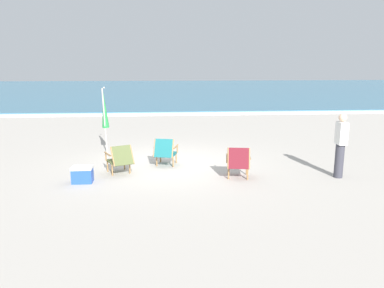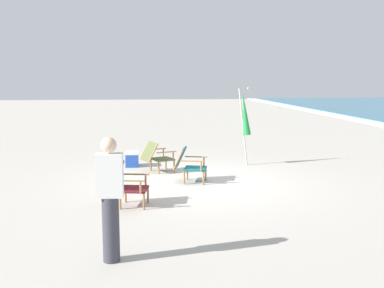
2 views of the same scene
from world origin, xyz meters
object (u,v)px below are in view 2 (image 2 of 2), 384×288
Objects in this scene: person_near_chairs at (110,198)px; cooler_box at (132,159)px; beach_chair_back_left at (188,164)px; umbrella_furled_green at (245,114)px; beach_chair_mid_center at (126,183)px; beach_chair_front_right at (156,156)px.

person_near_chairs reaches higher than cooler_box.
umbrella_furled_green reaches higher than beach_chair_back_left.
cooler_box is at bearing -179.86° from beach_chair_mid_center.
cooler_box is at bearing -146.50° from beach_chair_back_left.
beach_chair_back_left is at bearing 30.87° from beach_chair_front_right.
beach_chair_mid_center is (1.80, -1.33, 0.00)m from beach_chair_back_left.
cooler_box is (-6.38, 0.08, -0.64)m from person_near_chairs.
umbrella_furled_green is 3.27m from cooler_box.
beach_chair_mid_center is 2.59m from person_near_chairs.
beach_chair_mid_center reaches higher than beach_chair_front_right.
beach_chair_front_right is 2.69m from umbrella_furled_green.
beach_chair_mid_center is 0.50× the size of person_near_chairs.
beach_chair_mid_center is 0.88× the size of beach_chair_front_right.
cooler_box is at bearing -92.54° from umbrella_furled_green.
beach_chair_mid_center is at bearing -36.31° from beach_chair_back_left.
person_near_chairs is (6.24, -3.13, -0.55)m from umbrella_furled_green.
beach_chair_mid_center is at bearing -11.86° from beach_chair_front_right.
person_near_chairs is at bearing -2.05° from beach_chair_mid_center.
beach_chair_front_right is at bearing -73.61° from umbrella_furled_green.
beach_chair_mid_center is 3.04m from beach_chair_front_right.
person_near_chairs is (2.56, -0.09, 0.41)m from beach_chair_mid_center.
person_near_chairs is at bearing -7.38° from beach_chair_front_right.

